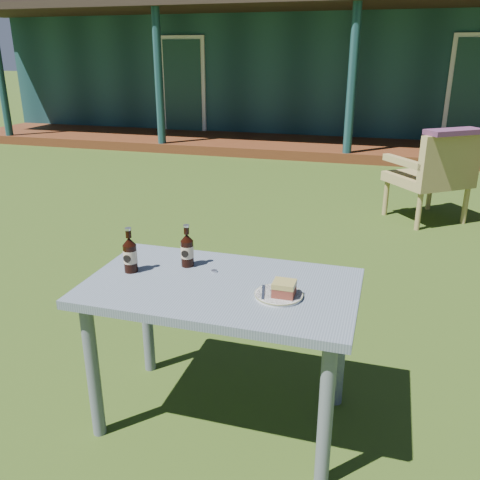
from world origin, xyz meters
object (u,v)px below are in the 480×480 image
(cola_bottle_near, at_px, (187,250))
(plate, at_px, (279,295))
(cake_slice, at_px, (284,288))
(armchair_left, at_px, (435,172))
(cafe_table, at_px, (221,304))
(cola_bottle_far, at_px, (130,254))

(cola_bottle_near, bearing_deg, plate, -22.07)
(plate, xyz_separation_m, cake_slice, (0.02, -0.01, 0.04))
(cola_bottle_near, relative_size, armchair_left, 0.22)
(plate, relative_size, cola_bottle_near, 0.99)
(plate, distance_m, cake_slice, 0.04)
(plate, bearing_deg, cola_bottle_near, 157.93)
(cafe_table, xyz_separation_m, armchair_left, (1.13, 3.54, -0.09))
(armchair_left, bearing_deg, cake_slice, -102.99)
(cafe_table, relative_size, cake_slice, 13.04)
(plate, distance_m, cola_bottle_near, 0.53)
(cola_bottle_far, bearing_deg, armchair_left, 66.00)
(cafe_table, height_order, cola_bottle_near, cola_bottle_near)
(cake_slice, xyz_separation_m, armchair_left, (0.83, 3.60, -0.24))
(armchair_left, bearing_deg, plate, -103.37)
(cafe_table, height_order, plate, plate)
(plate, height_order, cola_bottle_far, cola_bottle_far)
(plate, bearing_deg, armchair_left, 76.63)
(cake_slice, distance_m, cola_bottle_near, 0.55)
(cola_bottle_far, bearing_deg, cafe_table, -1.23)
(plate, relative_size, armchair_left, 0.21)
(plate, xyz_separation_m, armchair_left, (0.85, 3.59, -0.20))
(cafe_table, relative_size, cola_bottle_far, 5.58)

